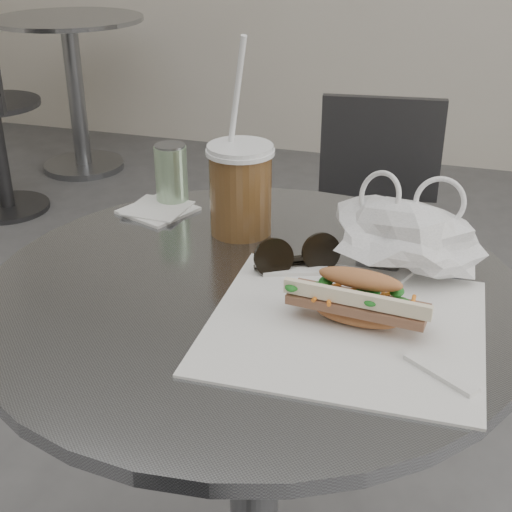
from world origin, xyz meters
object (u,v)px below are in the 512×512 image
(sunglasses, at_px, (297,258))
(drink_can, at_px, (171,174))
(iced_coffee, at_px, (240,188))
(cafe_table, at_px, (254,438))
(chair_far, at_px, (371,269))
(banh_mi, at_px, (358,299))
(bg_table, at_px, (74,76))

(sunglasses, relative_size, drink_can, 1.12)
(iced_coffee, bearing_deg, cafe_table, -66.06)
(iced_coffee, xyz_separation_m, sunglasses, (0.12, -0.11, -0.05))
(chair_far, bearing_deg, drink_can, 58.23)
(cafe_table, xyz_separation_m, banh_mi, (0.16, -0.06, 0.31))
(cafe_table, height_order, iced_coffee, iced_coffee)
(chair_far, distance_m, sunglasses, 0.90)
(iced_coffee, relative_size, sunglasses, 2.58)
(bg_table, bearing_deg, drink_can, -54.92)
(iced_coffee, distance_m, drink_can, 0.17)
(iced_coffee, bearing_deg, chair_far, 79.40)
(bg_table, distance_m, iced_coffee, 2.56)
(chair_far, xyz_separation_m, iced_coffee, (-0.13, -0.69, 0.47))
(sunglasses, height_order, drink_can, drink_can)
(cafe_table, bearing_deg, banh_mi, -20.71)
(bg_table, xyz_separation_m, drink_can, (1.37, -1.95, 0.33))
(chair_far, height_order, drink_can, drink_can)
(cafe_table, height_order, drink_can, drink_can)
(chair_far, bearing_deg, cafe_table, 79.36)
(bg_table, relative_size, drink_can, 6.87)
(banh_mi, height_order, drink_can, drink_can)
(bg_table, distance_m, drink_can, 2.41)
(drink_can, bearing_deg, chair_far, 65.20)
(cafe_table, bearing_deg, chair_far, 86.33)
(banh_mi, relative_size, drink_can, 2.06)
(cafe_table, height_order, chair_far, chair_far)
(drink_can, bearing_deg, cafe_table, -47.23)
(chair_far, bearing_deg, iced_coffee, 72.43)
(cafe_table, bearing_deg, iced_coffee, 113.94)
(chair_far, distance_m, drink_can, 0.81)
(iced_coffee, height_order, sunglasses, iced_coffee)
(chair_far, relative_size, sunglasses, 6.35)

